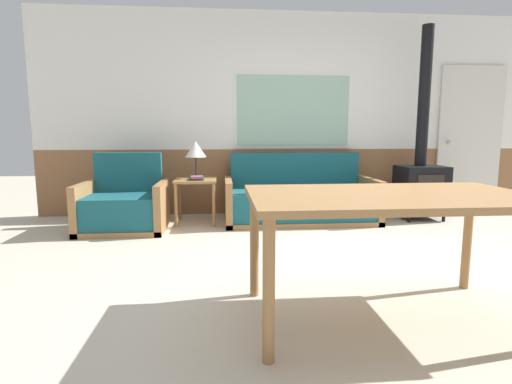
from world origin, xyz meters
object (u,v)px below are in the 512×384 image
(dining_table, at_px, (390,206))
(side_table, at_px, (196,187))
(couch, at_px, (300,201))
(armchair, at_px, (124,208))
(table_lamp, at_px, (196,150))
(wood_stove, at_px, (421,172))

(dining_table, bearing_deg, side_table, 115.39)
(dining_table, bearing_deg, couch, 89.72)
(couch, height_order, dining_table, couch)
(dining_table, bearing_deg, armchair, 130.85)
(couch, bearing_deg, armchair, -171.87)
(armchair, bearing_deg, couch, -1.47)
(table_lamp, bearing_deg, armchair, -154.49)
(couch, xyz_separation_m, armchair, (-2.10, -0.30, 0.01))
(side_table, bearing_deg, dining_table, -64.61)
(side_table, relative_size, dining_table, 0.33)
(armchair, xyz_separation_m, dining_table, (2.08, -2.41, 0.42))
(couch, distance_m, table_lamp, 1.45)
(armchair, relative_size, dining_table, 0.58)
(table_lamp, bearing_deg, wood_stove, -1.81)
(couch, xyz_separation_m, wood_stove, (1.58, -0.01, 0.36))
(couch, xyz_separation_m, side_table, (-1.30, -0.01, 0.20))
(armchair, height_order, table_lamp, table_lamp)
(armchair, height_order, dining_table, armchair)
(table_lamp, height_order, wood_stove, wood_stove)
(couch, height_order, armchair, armchair)
(dining_table, xyz_separation_m, wood_stove, (1.59, 2.70, -0.07))
(armchair, xyz_separation_m, wood_stove, (3.67, 0.29, 0.35))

